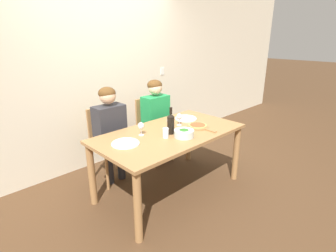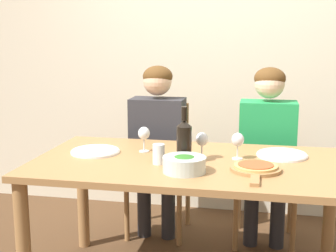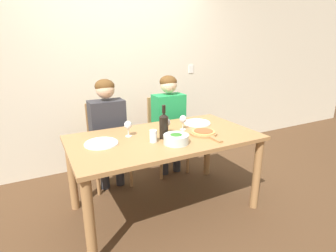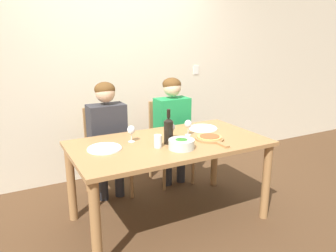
{
  "view_description": "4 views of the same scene",
  "coord_description": "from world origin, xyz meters",
  "px_view_note": "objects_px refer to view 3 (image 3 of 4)",
  "views": [
    {
      "loc": [
        -2.0,
        -2.02,
        1.83
      ],
      "look_at": [
        0.0,
        0.03,
        0.84
      ],
      "focal_mm": 28.0,
      "sensor_mm": 36.0,
      "label": 1
    },
    {
      "loc": [
        0.37,
        -2.48,
        1.46
      ],
      "look_at": [
        -0.13,
        -0.01,
        0.97
      ],
      "focal_mm": 50.0,
      "sensor_mm": 36.0,
      "label": 2
    },
    {
      "loc": [
        -1.05,
        -2.07,
        1.59
      ],
      "look_at": [
        0.06,
        0.04,
        0.85
      ],
      "focal_mm": 28.0,
      "sensor_mm": 36.0,
      "label": 3
    },
    {
      "loc": [
        -1.32,
        -2.47,
        1.68
      ],
      "look_at": [
        0.02,
        0.06,
        0.9
      ],
      "focal_mm": 35.0,
      "sensor_mm": 36.0,
      "label": 4
    }
  ],
  "objects_px": {
    "wine_glass_centre": "(167,123)",
    "chair_right": "(165,131)",
    "wine_glass_left": "(128,126)",
    "person_man": "(169,116)",
    "wine_glass_right": "(183,120)",
    "person_woman": "(108,124)",
    "broccoli_bowl": "(176,139)",
    "dinner_plate_left": "(101,143)",
    "wine_bottle": "(164,125)",
    "water_tumbler": "(153,136)",
    "pizza_on_board": "(204,133)",
    "chair_left": "(107,141)",
    "dinner_plate_right": "(197,123)"
  },
  "relations": [
    {
      "from": "wine_glass_centre",
      "to": "chair_right",
      "type": "bearing_deg",
      "value": 64.08
    },
    {
      "from": "wine_glass_left",
      "to": "person_woman",
      "type": "bearing_deg",
      "value": 94.75
    },
    {
      "from": "dinner_plate_left",
      "to": "dinner_plate_right",
      "type": "height_order",
      "value": "same"
    },
    {
      "from": "dinner_plate_right",
      "to": "wine_glass_right",
      "type": "bearing_deg",
      "value": -155.56
    },
    {
      "from": "dinner_plate_left",
      "to": "wine_glass_centre",
      "type": "distance_m",
      "value": 0.64
    },
    {
      "from": "broccoli_bowl",
      "to": "dinner_plate_left",
      "type": "xyz_separation_m",
      "value": [
        -0.58,
        0.28,
        -0.03
      ]
    },
    {
      "from": "person_man",
      "to": "pizza_on_board",
      "type": "bearing_deg",
      "value": -94.48
    },
    {
      "from": "wine_glass_left",
      "to": "wine_glass_centre",
      "type": "relative_size",
      "value": 1.0
    },
    {
      "from": "person_man",
      "to": "wine_bottle",
      "type": "xyz_separation_m",
      "value": [
        -0.45,
        -0.75,
        0.14
      ]
    },
    {
      "from": "chair_left",
      "to": "dinner_plate_right",
      "type": "bearing_deg",
      "value": -35.94
    },
    {
      "from": "person_man",
      "to": "dinner_plate_left",
      "type": "distance_m",
      "value": 1.19
    },
    {
      "from": "wine_bottle",
      "to": "wine_glass_left",
      "type": "distance_m",
      "value": 0.34
    },
    {
      "from": "dinner_plate_right",
      "to": "pizza_on_board",
      "type": "height_order",
      "value": "pizza_on_board"
    },
    {
      "from": "wine_bottle",
      "to": "wine_glass_left",
      "type": "bearing_deg",
      "value": 144.74
    },
    {
      "from": "chair_left",
      "to": "wine_glass_centre",
      "type": "height_order",
      "value": "chair_left"
    },
    {
      "from": "wine_bottle",
      "to": "pizza_on_board",
      "type": "bearing_deg",
      "value": -12.54
    },
    {
      "from": "chair_left",
      "to": "wine_bottle",
      "type": "distance_m",
      "value": 0.99
    },
    {
      "from": "chair_right",
      "to": "broccoli_bowl",
      "type": "xyz_separation_m",
      "value": [
        -0.42,
        -1.03,
        0.3
      ]
    },
    {
      "from": "person_man",
      "to": "chair_left",
      "type": "bearing_deg",
      "value": 171.7
    },
    {
      "from": "dinner_plate_right",
      "to": "water_tumbler",
      "type": "height_order",
      "value": "water_tumbler"
    },
    {
      "from": "wine_bottle",
      "to": "water_tumbler",
      "type": "distance_m",
      "value": 0.16
    },
    {
      "from": "chair_left",
      "to": "person_woman",
      "type": "distance_m",
      "value": 0.26
    },
    {
      "from": "person_man",
      "to": "dinner_plate_right",
      "type": "xyz_separation_m",
      "value": [
        0.08,
        -0.5,
        0.03
      ]
    },
    {
      "from": "pizza_on_board",
      "to": "water_tumbler",
      "type": "height_order",
      "value": "water_tumbler"
    },
    {
      "from": "chair_right",
      "to": "wine_glass_right",
      "type": "relative_size",
      "value": 6.33
    },
    {
      "from": "chair_right",
      "to": "person_woman",
      "type": "bearing_deg",
      "value": -171.7
    },
    {
      "from": "chair_right",
      "to": "dinner_plate_right",
      "type": "bearing_deg",
      "value": -82.78
    },
    {
      "from": "pizza_on_board",
      "to": "chair_left",
      "type": "bearing_deg",
      "value": 126.71
    },
    {
      "from": "dinner_plate_left",
      "to": "water_tumbler",
      "type": "height_order",
      "value": "water_tumbler"
    },
    {
      "from": "wine_glass_centre",
      "to": "broccoli_bowl",
      "type": "bearing_deg",
      "value": -100.81
    },
    {
      "from": "chair_left",
      "to": "wine_glass_right",
      "type": "relative_size",
      "value": 6.33
    },
    {
      "from": "chair_right",
      "to": "wine_glass_right",
      "type": "distance_m",
      "value": 0.83
    },
    {
      "from": "wine_bottle",
      "to": "wine_glass_centre",
      "type": "relative_size",
      "value": 2.05
    },
    {
      "from": "wine_glass_right",
      "to": "wine_glass_centre",
      "type": "distance_m",
      "value": 0.2
    },
    {
      "from": "person_woman",
      "to": "chair_left",
      "type": "bearing_deg",
      "value": 90.0
    },
    {
      "from": "pizza_on_board",
      "to": "wine_glass_centre",
      "type": "bearing_deg",
      "value": 147.78
    },
    {
      "from": "dinner_plate_right",
      "to": "wine_glass_centre",
      "type": "distance_m",
      "value": 0.48
    },
    {
      "from": "wine_bottle",
      "to": "dinner_plate_right",
      "type": "bearing_deg",
      "value": 24.85
    },
    {
      "from": "broccoli_bowl",
      "to": "dinner_plate_left",
      "type": "distance_m",
      "value": 0.65
    },
    {
      "from": "pizza_on_board",
      "to": "dinner_plate_left",
      "type": "bearing_deg",
      "value": 168.22
    },
    {
      "from": "wine_glass_right",
      "to": "wine_bottle",
      "type": "bearing_deg",
      "value": -154.79
    },
    {
      "from": "chair_right",
      "to": "pizza_on_board",
      "type": "relative_size",
      "value": 2.37
    },
    {
      "from": "wine_glass_right",
      "to": "dinner_plate_left",
      "type": "bearing_deg",
      "value": -178.41
    },
    {
      "from": "wine_bottle",
      "to": "wine_glass_centre",
      "type": "bearing_deg",
      "value": 51.24
    },
    {
      "from": "wine_glass_right",
      "to": "person_woman",
      "type": "bearing_deg",
      "value": 134.29
    },
    {
      "from": "person_woman",
      "to": "dinner_plate_right",
      "type": "height_order",
      "value": "person_woman"
    },
    {
      "from": "broccoli_bowl",
      "to": "dinner_plate_left",
      "type": "relative_size",
      "value": 0.77
    },
    {
      "from": "wine_glass_left",
      "to": "person_man",
      "type": "bearing_deg",
      "value": 37.42
    },
    {
      "from": "chair_right",
      "to": "wine_bottle",
      "type": "bearing_deg",
      "value": -117.68
    },
    {
      "from": "dinner_plate_left",
      "to": "person_man",
      "type": "bearing_deg",
      "value": 32.56
    }
  ]
}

